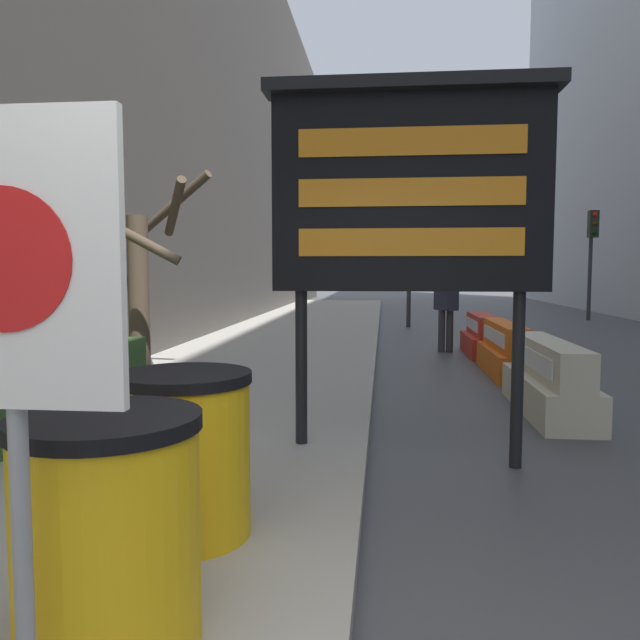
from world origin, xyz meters
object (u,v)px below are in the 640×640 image
barrel_drum_foreground (109,529)px  message_board (410,191)px  traffic_light_far_side (592,241)px  warning_sign (9,302)px  barrel_drum_middle (185,454)px  pedestrian_worker (446,301)px  jersey_barrier_cream (549,382)px  traffic_cone_near (476,330)px  traffic_light_near_curb (410,223)px  jersey_barrier_red_striped (482,337)px  jersey_barrier_orange_far (504,352)px

barrel_drum_foreground → message_board: message_board is taller
message_board → traffic_light_far_side: bearing=67.7°
warning_sign → barrel_drum_middle: bearing=88.7°
traffic_light_far_side → pedestrian_worker: bearing=-123.0°
barrel_drum_foreground → jersey_barrier_cream: size_ratio=0.42×
traffic_cone_near → message_board: bearing=-102.3°
message_board → traffic_light_near_curb: size_ratio=0.78×
jersey_barrier_red_striped → traffic_light_near_curb: 6.16m
barrel_drum_foreground → traffic_cone_near: 10.90m
barrel_drum_foreground → message_board: size_ratio=0.29×
traffic_cone_near → traffic_light_near_curb: 5.42m
jersey_barrier_orange_far → message_board: bearing=-109.7°
barrel_drum_foreground → traffic_light_near_curb: size_ratio=0.23×
barrel_drum_middle → traffic_cone_near: 9.95m
barrel_drum_middle → traffic_cone_near: bearing=72.8°
traffic_light_far_side → jersey_barrier_orange_far: bearing=-113.5°
jersey_barrier_cream → warning_sign: bearing=-118.8°
jersey_barrier_red_striped → traffic_light_near_curb: (-1.16, 5.49, 2.55)m
barrel_drum_middle → traffic_light_far_side: (7.56, 17.15, 1.90)m
barrel_drum_middle → warning_sign: size_ratio=0.47×
message_board → traffic_cone_near: bearing=77.7°
warning_sign → traffic_light_far_side: (7.59, 18.66, 0.99)m
jersey_barrier_cream → barrel_drum_foreground: bearing=-120.9°
message_board → jersey_barrier_orange_far: (1.65, 4.62, -1.90)m
barrel_drum_foreground → traffic_cone_near: (2.93, 10.49, -0.22)m
jersey_barrier_cream → traffic_light_far_side: size_ratio=0.63×
barrel_drum_middle → pedestrian_worker: 9.33m
jersey_barrier_cream → traffic_cone_near: jersey_barrier_cream is taller
pedestrian_worker → jersey_barrier_cream: bearing=155.0°
jersey_barrier_cream → traffic_cone_near: size_ratio=2.74×
barrel_drum_foreground → traffic_cone_near: bearing=74.4°
barrel_drum_foreground → warning_sign: 1.05m
jersey_barrier_red_striped → traffic_light_far_side: (4.63, 8.48, 2.17)m
warning_sign → jersey_barrier_cream: bearing=61.2°
warning_sign → traffic_light_far_side: size_ratio=0.56×
message_board → pedestrian_worker: size_ratio=1.82×
jersey_barrier_red_striped → pedestrian_worker: bearing=150.6°
message_board → traffic_light_near_curb: bearing=87.7°
barrel_drum_foreground → traffic_cone_near: barrel_drum_foreground is taller
traffic_cone_near → traffic_light_near_curb: bearing=104.1°
barrel_drum_middle → traffic_light_far_side: 18.84m
barrel_drum_foreground → jersey_barrier_orange_far: bearing=68.7°
barrel_drum_middle → jersey_barrier_cream: bearing=52.9°
traffic_light_far_side → jersey_barrier_red_striped: bearing=-118.6°
barrel_drum_foreground → jersey_barrier_red_striped: size_ratio=0.51×
jersey_barrier_red_striped → traffic_cone_near: (0.01, 0.82, 0.05)m
message_board → jersey_barrier_cream: 3.22m
warning_sign → traffic_light_far_side: 20.17m
barrel_drum_middle → pedestrian_worker: (2.29, 9.04, 0.40)m
barrel_drum_foreground → pedestrian_worker: pedestrian_worker is taller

